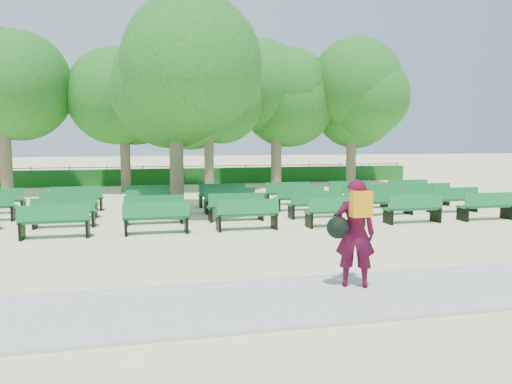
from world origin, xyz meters
TOP-DOWN VIEW (x-y plane):
  - ground at (0.00, 0.00)m, footprint 120.00×120.00m
  - paving at (0.00, -7.40)m, footprint 30.00×2.20m
  - curb at (0.00, -6.25)m, footprint 30.00×0.12m
  - hedge at (0.00, 14.00)m, footprint 26.00×0.70m
  - fence at (0.00, 14.40)m, footprint 26.00×0.10m
  - tree_line at (0.00, 10.00)m, footprint 21.80×6.80m
  - bench_array at (-0.19, 1.57)m, footprint 1.84×0.70m
  - tree_among at (-1.99, 2.06)m, footprint 4.58×4.58m
  - person at (0.38, -6.95)m, footprint 0.94×0.67m

SIDE VIEW (x-z plane):
  - ground at x=0.00m, z-range 0.00..0.00m
  - fence at x=0.00m, z-range -0.51..0.51m
  - tree_line at x=0.00m, z-range -3.52..3.52m
  - paving at x=0.00m, z-range 0.00..0.06m
  - curb at x=0.00m, z-range 0.00..0.10m
  - bench_array at x=-0.19m, z-range -0.47..0.66m
  - hedge at x=0.00m, z-range 0.00..0.90m
  - person at x=0.38m, z-range 0.09..1.97m
  - tree_among at x=-1.99m, z-range 1.21..7.80m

